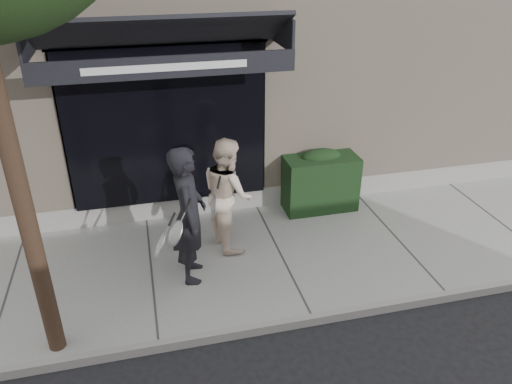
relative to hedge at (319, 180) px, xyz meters
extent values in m
plane|color=black|center=(-1.10, -1.25, -0.66)|extent=(80.00, 80.00, 0.00)
cube|color=gray|center=(-1.10, -1.25, -0.60)|extent=(20.00, 3.00, 0.12)
cube|color=gray|center=(-1.10, -2.80, -0.59)|extent=(20.00, 0.10, 0.14)
cube|color=beige|center=(-1.10, 3.75, 2.09)|extent=(14.00, 7.00, 5.50)
cube|color=gray|center=(-1.10, 0.45, -0.41)|extent=(14.02, 0.42, 0.50)
cube|color=black|center=(-2.60, 0.30, 1.14)|extent=(3.20, 0.30, 2.60)
cube|color=gray|center=(-4.20, 0.45, 1.14)|extent=(0.08, 0.40, 2.60)
cube|color=gray|center=(-1.00, 0.45, 1.14)|extent=(0.08, 0.40, 2.60)
cube|color=gray|center=(-2.60, 0.45, 2.48)|extent=(3.36, 0.40, 0.12)
cube|color=black|center=(-2.60, -0.25, 2.74)|extent=(3.60, 1.03, 0.55)
cube|color=black|center=(-2.60, -0.75, 2.35)|extent=(3.60, 0.05, 0.30)
cube|color=white|center=(-2.60, -0.78, 2.35)|extent=(2.20, 0.01, 0.10)
cube|color=black|center=(-4.38, -0.25, 2.66)|extent=(0.04, 1.00, 0.45)
cube|color=black|center=(-0.82, -0.25, 2.66)|extent=(0.04, 1.00, 0.45)
cube|color=black|center=(0.00, 0.00, -0.04)|extent=(1.30, 0.70, 1.00)
ellipsoid|color=black|center=(0.00, 0.00, 0.46)|extent=(0.71, 0.38, 0.27)
cylinder|color=black|center=(-4.30, -2.55, 1.74)|extent=(0.20, 0.20, 4.80)
imported|color=black|center=(-2.51, -1.52, 0.48)|extent=(0.58, 0.80, 2.03)
torus|color=silver|center=(-2.73, -1.84, 0.41)|extent=(0.24, 0.34, 0.28)
cylinder|color=silver|center=(-2.73, -1.84, 0.41)|extent=(0.19, 0.29, 0.24)
cylinder|color=silver|center=(-2.73, -1.84, 0.41)|extent=(0.17, 0.06, 0.10)
cylinder|color=black|center=(-2.73, -1.84, 0.41)|extent=(0.19, 0.08, 0.12)
torus|color=silver|center=(-2.94, -1.93, 0.31)|extent=(0.18, 0.32, 0.28)
cylinder|color=silver|center=(-2.94, -1.93, 0.31)|extent=(0.14, 0.28, 0.25)
cylinder|color=silver|center=(-2.94, -1.93, 0.31)|extent=(0.17, 0.03, 0.10)
cylinder|color=black|center=(-2.94, -1.93, 0.31)|extent=(0.20, 0.05, 0.12)
imported|color=beige|center=(-1.83, -0.80, 0.37)|extent=(0.86, 1.01, 1.81)
torus|color=silver|center=(-2.10, -1.10, 0.32)|extent=(0.10, 0.31, 0.30)
cylinder|color=silver|center=(-2.10, -1.10, 0.32)|extent=(0.07, 0.27, 0.26)
cylinder|color=silver|center=(-2.10, -1.10, 0.32)|extent=(0.18, 0.02, 0.06)
cylinder|color=black|center=(-2.10, -1.10, 0.32)|extent=(0.20, 0.03, 0.08)
camera|label=1|loc=(-3.03, -7.53, 3.95)|focal=35.00mm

